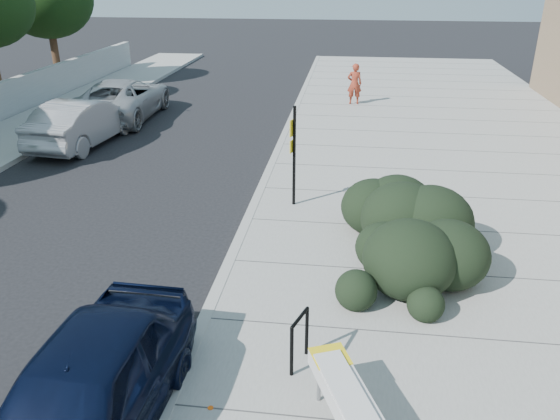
{
  "coord_description": "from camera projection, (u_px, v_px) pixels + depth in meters",
  "views": [
    {
      "loc": [
        2.23,
        -7.42,
        5.54
      ],
      "look_at": [
        0.94,
        2.7,
        1.0
      ],
      "focal_mm": 35.0,
      "sensor_mm": 36.0,
      "label": 1
    }
  ],
  "objects": [
    {
      "name": "bench",
      "position": [
        356.0,
        413.0,
        6.47
      ],
      "size": [
        1.3,
        2.33,
        0.7
      ],
      "rotation": [
        0.0,
        0.0,
        0.39
      ],
      "color": "gray",
      "rests_on": "sidewalk_near"
    },
    {
      "name": "suv_silver",
      "position": [
        122.0,
        98.0,
        21.67
      ],
      "size": [
        2.78,
        5.73,
        1.57
      ],
      "primitive_type": "imported",
      "rotation": [
        0.0,
        0.0,
        3.17
      ],
      "color": "#A4A6A9",
      "rests_on": "ground"
    },
    {
      "name": "pedestrian",
      "position": [
        354.0,
        84.0,
        23.27
      ],
      "size": [
        0.66,
        0.47,
        1.71
      ],
      "primitive_type": "imported",
      "rotation": [
        0.0,
        0.0,
        3.24
      ],
      "color": "maroon",
      "rests_on": "sidewalk_near"
    },
    {
      "name": "bike_rack",
      "position": [
        300.0,
        336.0,
        7.9
      ],
      "size": [
        0.23,
        0.56,
        0.85
      ],
      "rotation": [
        0.0,
        0.0,
        -0.33
      ],
      "color": "black",
      "rests_on": "sidewalk_near"
    },
    {
      "name": "curb_near",
      "position": [
        255.0,
        204.0,
        13.73
      ],
      "size": [
        0.22,
        50.0,
        0.17
      ],
      "primitive_type": "cube",
      "color": "#9E9E99",
      "rests_on": "ground"
    },
    {
      "name": "wagon_silver",
      "position": [
        83.0,
        122.0,
        18.41
      ],
      "size": [
        2.11,
        4.88,
        1.56
      ],
      "primitive_type": "imported",
      "rotation": [
        0.0,
        0.0,
        3.04
      ],
      "color": "#98989C",
      "rests_on": "ground"
    },
    {
      "name": "ground",
      "position": [
        205.0,
        325.0,
        9.24
      ],
      "size": [
        120.0,
        120.0,
        0.0
      ],
      "primitive_type": "plane",
      "color": "black",
      "rests_on": "ground"
    },
    {
      "name": "sign_post",
      "position": [
        294.0,
        150.0,
        13.03
      ],
      "size": [
        0.14,
        0.28,
        2.47
      ],
      "rotation": [
        0.0,
        0.0,
        -0.34
      ],
      "color": "black",
      "rests_on": "sidewalk_near"
    },
    {
      "name": "hedge",
      "position": [
        406.0,
        224.0,
        10.72
      ],
      "size": [
        2.85,
        4.52,
        1.58
      ],
      "primitive_type": "ellipsoid",
      "rotation": [
        0.0,
        0.0,
        -0.19
      ],
      "color": "black",
      "rests_on": "sidewalk_near"
    },
    {
      "name": "sedan_navy",
      "position": [
        84.0,
        397.0,
        6.65
      ],
      "size": [
        1.93,
        4.43,
        1.49
      ],
      "primitive_type": "imported",
      "rotation": [
        0.0,
        0.0,
        -0.04
      ],
      "color": "black",
      "rests_on": "ground"
    },
    {
      "name": "sidewalk_near",
      "position": [
        485.0,
        217.0,
        13.09
      ],
      "size": [
        11.2,
        50.0,
        0.15
      ],
      "primitive_type": "cube",
      "color": "gray",
      "rests_on": "ground"
    }
  ]
}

